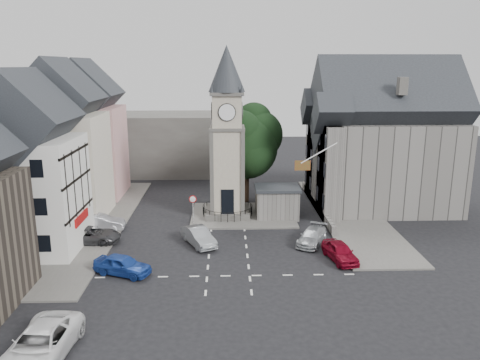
{
  "coord_description": "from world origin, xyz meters",
  "views": [
    {
      "loc": [
        -0.08,
        -35.88,
        14.48
      ],
      "look_at": [
        1.13,
        5.0,
        4.38
      ],
      "focal_mm": 35.0,
      "sensor_mm": 36.0,
      "label": 1
    }
  ],
  "objects_px": {
    "clock_tower": "(227,134)",
    "car_east_red": "(340,252)",
    "stone_shelter": "(277,202)",
    "car_west_blue": "(122,265)",
    "pedestrian": "(344,207)"
  },
  "relations": [
    {
      "from": "clock_tower",
      "to": "car_east_red",
      "type": "distance_m",
      "value": 15.75
    },
    {
      "from": "stone_shelter",
      "to": "car_east_red",
      "type": "relative_size",
      "value": 1.05
    },
    {
      "from": "stone_shelter",
      "to": "car_east_red",
      "type": "bearing_deg",
      "value": -70.59
    },
    {
      "from": "pedestrian",
      "to": "car_east_red",
      "type": "bearing_deg",
      "value": 54.99
    },
    {
      "from": "clock_tower",
      "to": "pedestrian",
      "type": "bearing_deg",
      "value": 0.29
    },
    {
      "from": "stone_shelter",
      "to": "car_west_blue",
      "type": "height_order",
      "value": "stone_shelter"
    },
    {
      "from": "car_west_blue",
      "to": "stone_shelter",
      "type": "bearing_deg",
      "value": -22.81
    },
    {
      "from": "stone_shelter",
      "to": "clock_tower",
      "type": "bearing_deg",
      "value": 174.16
    },
    {
      "from": "car_east_red",
      "to": "pedestrian",
      "type": "distance_m",
      "value": 11.45
    },
    {
      "from": "clock_tower",
      "to": "pedestrian",
      "type": "height_order",
      "value": "clock_tower"
    },
    {
      "from": "clock_tower",
      "to": "car_east_red",
      "type": "height_order",
      "value": "clock_tower"
    },
    {
      "from": "stone_shelter",
      "to": "pedestrian",
      "type": "relative_size",
      "value": 2.6
    },
    {
      "from": "car_east_red",
      "to": "clock_tower",
      "type": "bearing_deg",
      "value": 116.22
    },
    {
      "from": "stone_shelter",
      "to": "pedestrian",
      "type": "xyz_separation_m",
      "value": [
        6.7,
        0.55,
        -0.72
      ]
    },
    {
      "from": "car_east_red",
      "to": "pedestrian",
      "type": "xyz_separation_m",
      "value": [
        3.0,
        11.05,
        0.13
      ]
    }
  ]
}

